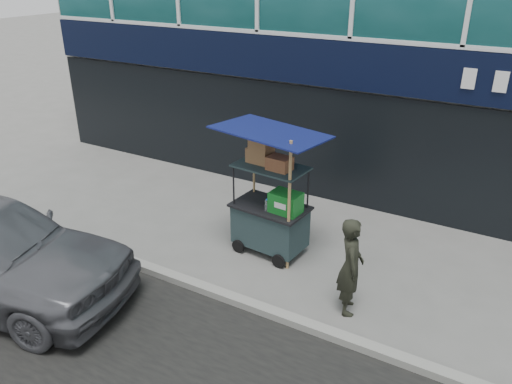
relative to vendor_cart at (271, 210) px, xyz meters
The scene contains 4 objects.
ground 1.64m from the vendor_cart, 77.40° to the right, with size 80.00×80.00×0.00m, color #61605C.
curb 1.78m from the vendor_cart, 78.94° to the right, with size 80.00×0.18×0.12m, color gray.
vendor_cart is the anchor object (origin of this frame).
vendor_man 1.98m from the vendor_cart, 26.55° to the right, with size 0.55×0.36×1.51m, color black.
Camera 1 is at (3.27, -5.40, 4.74)m, focal length 35.00 mm.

